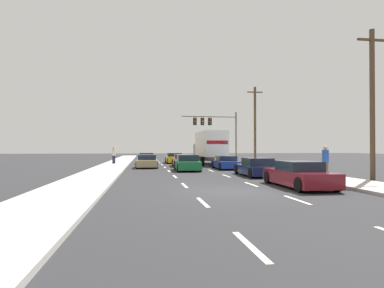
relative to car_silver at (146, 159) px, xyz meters
The scene contains 18 objects.
ground_plane 3.44m from the car_silver, ahead, with size 140.00×140.00×0.00m, color #2B2B2D.
sidewalk_right 11.08m from the car_silver, 24.69° to the right, with size 2.88×80.00×0.14m, color #B2AFA8.
sidewalk_left 5.72m from the car_silver, 125.68° to the right, with size 2.88×80.00×0.14m, color #B2AFA8.
lane_markings 4.14m from the car_silver, 34.64° to the right, with size 3.54×62.00×0.01m.
car_silver is the anchor object (origin of this frame).
car_tan 7.46m from the car_silver, 89.99° to the right, with size 2.00×4.47×1.21m.
car_yellow 3.55m from the car_silver, 20.46° to the left, with size 1.94×4.60×1.23m.
car_orange 6.83m from the car_silver, 59.11° to the right, with size 1.99×4.41×1.21m.
car_green 12.35m from the car_silver, 75.06° to the right, with size 2.02×4.48×1.29m.
box_truck 7.58m from the car_silver, 22.56° to the right, with size 2.67×8.87×3.57m.
car_blue 12.38m from the car_silver, 56.51° to the right, with size 1.98×4.48×1.14m.
car_navy 18.93m from the car_silver, 68.27° to the right, with size 2.00×4.54×1.19m.
car_maroon 24.78m from the car_silver, 73.85° to the right, with size 1.91×4.70×1.23m.
traffic_signal_mast 10.30m from the car_silver, 24.68° to the left, with size 7.37×0.69×6.61m.
utility_pole_near 25.08m from the car_silver, 59.39° to the right, with size 1.80×0.28×8.64m.
utility_pole_mid 13.18m from the car_silver, ahead, with size 1.80×0.28×8.88m.
pedestrian_near_corner 22.83m from the car_silver, 63.24° to the right, with size 0.38×0.38×1.82m.
pedestrian_mid_block 3.94m from the car_silver, 154.79° to the right, with size 0.38×0.38×1.85m.
Camera 1 is at (-3.69, -13.69, 1.85)m, focal length 30.68 mm.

